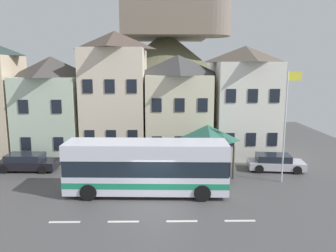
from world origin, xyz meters
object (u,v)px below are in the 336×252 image
(public_bench, at_px, (218,157))
(townhouse_03, at_px, (178,105))
(hilltop_castle, at_px, (166,72))
(pedestrian_01, at_px, (209,171))
(flagpole, at_px, (286,119))
(bus_shelter, at_px, (207,133))
(parked_car_00, at_px, (275,163))
(pedestrian_00, at_px, (221,170))
(townhouse_01, at_px, (53,106))
(townhouse_04, at_px, (244,101))
(townhouse_02, at_px, (116,94))
(transit_bus, at_px, (147,168))
(parked_car_01, at_px, (28,162))

(public_bench, bearing_deg, townhouse_03, 136.22)
(hilltop_castle, relative_size, pedestrian_01, 20.06)
(pedestrian_01, xyz_separation_m, flagpole, (5.14, 0.04, 3.52))
(townhouse_03, bearing_deg, public_bench, -43.78)
(bus_shelter, xyz_separation_m, parked_car_00, (5.28, 0.26, -2.37))
(hilltop_castle, distance_m, public_bench, 23.65)
(bus_shelter, height_order, pedestrian_00, bus_shelter)
(townhouse_01, xyz_separation_m, townhouse_04, (17.07, -0.26, 0.45))
(parked_car_00, bearing_deg, townhouse_04, 111.55)
(townhouse_01, height_order, hilltop_castle, hilltop_castle)
(townhouse_04, height_order, bus_shelter, townhouse_04)
(parked_car_00, xyz_separation_m, flagpole, (-0.32, -2.60, 3.74))
(townhouse_02, xyz_separation_m, bus_shelter, (7.53, -5.84, -2.50))
(townhouse_02, xyz_separation_m, parked_car_00, (12.81, -5.58, -4.86))
(townhouse_04, relative_size, parked_car_00, 2.22)
(townhouse_01, relative_size, pedestrian_01, 5.28)
(townhouse_01, relative_size, flagpole, 1.16)
(pedestrian_01, bearing_deg, flagpole, 0.46)
(flagpole, bearing_deg, transit_bus, -167.69)
(pedestrian_01, bearing_deg, pedestrian_00, 11.69)
(townhouse_01, bearing_deg, bus_shelter, -23.09)
(public_bench, bearing_deg, townhouse_01, 167.69)
(townhouse_01, distance_m, townhouse_03, 11.19)
(townhouse_03, height_order, flagpole, townhouse_03)
(pedestrian_00, distance_m, public_bench, 4.72)
(transit_bus, height_order, bus_shelter, bus_shelter)
(parked_car_01, bearing_deg, townhouse_01, 85.53)
(parked_car_00, xyz_separation_m, parked_car_01, (-19.01, 0.37, 0.02))
(bus_shelter, bearing_deg, townhouse_02, 142.22)
(transit_bus, bearing_deg, parked_car_01, 154.00)
(parked_car_00, xyz_separation_m, public_bench, (-4.00, 2.20, -0.14))
(townhouse_01, height_order, flagpole, townhouse_01)
(townhouse_01, relative_size, hilltop_castle, 0.26)
(parked_car_01, bearing_deg, pedestrian_00, -8.89)
(bus_shelter, xyz_separation_m, flagpole, (4.96, -2.34, 1.38))
(pedestrian_01, bearing_deg, transit_bus, -154.40)
(townhouse_04, bearing_deg, townhouse_03, 177.89)
(parked_car_01, height_order, pedestrian_00, pedestrian_00)
(townhouse_02, distance_m, pedestrian_00, 12.38)
(parked_car_00, distance_m, pedestrian_01, 6.07)
(pedestrian_00, bearing_deg, townhouse_04, 66.61)
(parked_car_00, bearing_deg, pedestrian_00, -145.23)
(parked_car_01, xyz_separation_m, flagpole, (18.70, -2.97, 3.73))
(hilltop_castle, xyz_separation_m, transit_bus, (-1.54, -29.13, -5.55))
(pedestrian_01, bearing_deg, public_bench, 73.22)
(bus_shelter, xyz_separation_m, parked_car_01, (-13.74, 0.63, -2.35))
(bus_shelter, xyz_separation_m, pedestrian_01, (-0.18, -2.38, -2.15))
(pedestrian_01, bearing_deg, townhouse_03, 102.61)
(pedestrian_01, bearing_deg, parked_car_00, 25.82)
(townhouse_03, height_order, pedestrian_00, townhouse_03)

